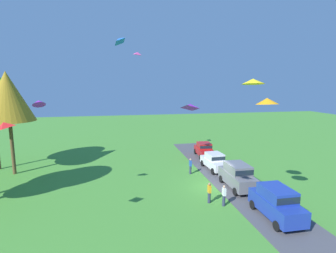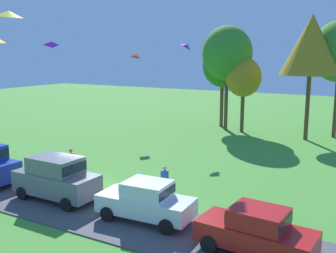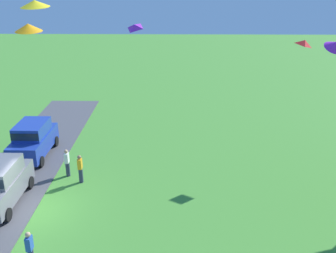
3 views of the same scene
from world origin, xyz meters
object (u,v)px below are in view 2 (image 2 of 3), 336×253
Objects in this scene: person_beside_suv at (71,162)px; kite_diamond_topmost at (136,55)px; car_sedan_far_end at (256,230)px; person_on_lawn at (165,181)px; car_suv_mid_row at (56,177)px; kite_delta_over_trees at (187,46)px; car_sedan_near_entrance at (146,200)px; tree_lone_near at (243,78)px; tree_far_left at (227,54)px; kite_delta_mid_center at (9,14)px; person_watching_sky at (51,164)px; tree_left_of_center at (223,65)px; kite_diamond_high_right at (51,43)px; tree_far_right at (311,45)px.

kite_diamond_topmost is at bearing 106.28° from person_beside_suv.
person_on_lawn is (-6.07, 3.67, -0.16)m from car_sedan_far_end.
kite_delta_over_trees reaches higher than car_suv_mid_row.
car_suv_mid_row reaches higher than car_sedan_near_entrance.
kite_diamond_topmost is at bearing -146.25° from tree_lone_near.
car_sedan_far_end is at bearing -66.28° from tree_far_left.
tree_far_left is at bearing 76.72° from kite_delta_mid_center.
person_watching_sky is 7.76m from person_on_lawn.
car_sedan_far_end is at bearing -55.77° from kite_delta_over_trees.
kite_delta_over_trees is (-6.19, 16.24, 7.18)m from car_sedan_near_entrance.
person_watching_sky is 1.00× the size of person_on_lawn.
tree_lone_near is at bearing 72.08° from kite_delta_mid_center.
tree_left_of_center is (1.85, 20.54, 5.48)m from person_beside_suv.
person_watching_sky and person_beside_suv have the same top height.
car_sedan_far_end is 17.59m from kite_delta_mid_center.
kite_delta_over_trees is at bearing 59.37° from kite_diamond_high_right.
person_watching_sky is 1.00× the size of person_beside_suv.
kite_delta_mid_center reaches higher than tree_left_of_center.
person_beside_suv is 0.16× the size of tree_far_right.
car_suv_mid_row is at bearing 177.18° from car_sedan_far_end.
person_on_lawn is at bearing 3.58° from person_watching_sky.
kite_diamond_high_right reaches higher than person_on_lawn.
person_watching_sky is 2.11× the size of kite_diamond_topmost.
kite_diamond_topmost is (-16.90, 17.22, 6.35)m from car_sedan_far_end.
car_sedan_far_end is 0.42× the size of tree_far_right.
car_suv_mid_row is at bearing -40.73° from person_watching_sky.
tree_far_right reaches higher than kite_diamond_high_right.
kite_delta_mid_center is 5.72m from kite_diamond_high_right.
kite_diamond_high_right is (-15.01, -15.18, -0.01)m from tree_far_right.
car_suv_mid_row is at bearing -56.96° from person_beside_suv.
person_watching_sky is 9.05m from kite_delta_mid_center.
kite_diamond_high_right is at bearing -108.88° from tree_left_of_center.
kite_delta_mid_center is at bearing 172.34° from car_sedan_near_entrance.
tree_far_left is 0.94× the size of tree_far_right.
kite_diamond_topmost is at bearing 110.27° from car_suv_mid_row.
tree_far_right reaches higher than kite_delta_over_trees.
tree_far_right is at bearing 82.03° from car_sedan_near_entrance.
tree_far_right is 12.68× the size of kite_diamond_high_right.
car_sedan_near_entrance is 22.93m from tree_lone_near.
kite_delta_mid_center is (-4.43, 1.40, 8.44)m from car_suv_mid_row.
tree_far_left reaches higher than kite_diamond_high_right.
kite_delta_mid_center reaches higher than car_sedan_far_end.
person_watching_sky is at bearing 167.02° from car_sedan_far_end.
tree_far_left reaches higher than car_sedan_near_entrance.
kite_diamond_high_right is at bearing 131.64° from person_watching_sky.
kite_delta_mid_center reaches higher than person_beside_suv.
kite_delta_over_trees is (2.36, 13.66, 7.34)m from person_watching_sky.
tree_far_right is 6.91× the size of kite_delta_mid_center.
tree_left_of_center is at bearing 80.17° from kite_delta_mid_center.
tree_lone_near is (2.35, 22.39, 4.00)m from car_suv_mid_row.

